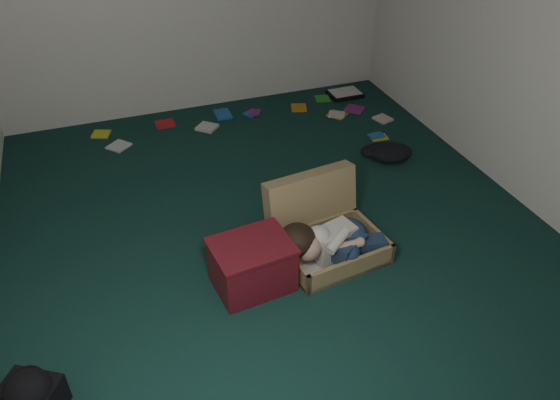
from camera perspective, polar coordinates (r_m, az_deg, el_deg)
floor at (r=4.18m, az=-0.71°, el=-2.78°), size 4.50×4.50×0.00m
wall_front at (r=1.89m, az=23.01°, el=-11.37°), size 4.50×0.00×4.50m
wall_right at (r=4.56m, az=24.63°, el=15.98°), size 0.00×4.50×4.50m
suitcase at (r=3.92m, az=4.55°, el=-3.09°), size 0.78×0.76×0.52m
person at (r=3.76m, az=5.33°, el=-4.28°), size 0.77×0.37×0.32m
maroon_bin at (r=3.59m, az=-2.92°, el=-6.79°), size 0.55×0.45×0.35m
backpack at (r=3.29m, az=-24.40°, el=-18.10°), size 0.46×0.44×0.22m
clothing_pile at (r=5.11m, az=12.11°, el=5.02°), size 0.50×0.46×0.13m
paper_tray at (r=6.24m, az=6.80°, el=10.98°), size 0.36×0.27×0.05m
book_scatter at (r=5.70m, az=-0.93°, el=8.59°), size 2.94×1.23×0.02m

